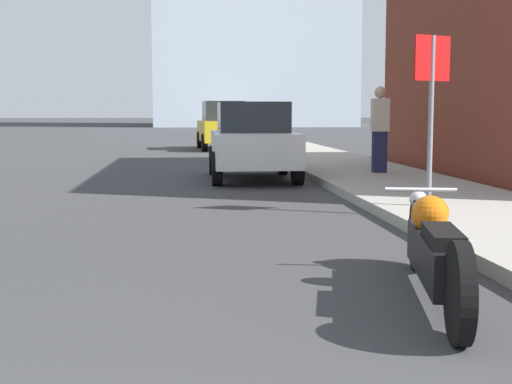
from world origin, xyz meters
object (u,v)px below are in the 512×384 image
(stop_sign, at_px, (431,91))
(pedestrian, at_px, (380,128))
(parked_car_white, at_px, (253,141))
(parked_car_yellow, at_px, (223,126))
(motorcycle, at_px, (434,250))

(stop_sign, distance_m, pedestrian, 5.50)
(parked_car_white, relative_size, parked_car_yellow, 0.90)
(motorcycle, xyz_separation_m, parked_car_yellow, (-0.44, 22.31, 0.52))
(parked_car_yellow, xyz_separation_m, stop_sign, (1.86, -18.10, 0.80))
(parked_car_white, bearing_deg, motorcycle, -86.69)
(parked_car_white, height_order, stop_sign, stop_sign)
(pedestrian, bearing_deg, parked_car_yellow, 101.83)
(motorcycle, relative_size, pedestrian, 1.49)
(motorcycle, distance_m, parked_car_yellow, 22.32)
(parked_car_white, height_order, parked_car_yellow, parked_car_yellow)
(parked_car_yellow, relative_size, stop_sign, 1.88)
(parked_car_yellow, height_order, stop_sign, stop_sign)
(parked_car_white, relative_size, stop_sign, 1.69)
(parked_car_white, height_order, pedestrian, pedestrian)
(pedestrian, bearing_deg, stop_sign, -98.40)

